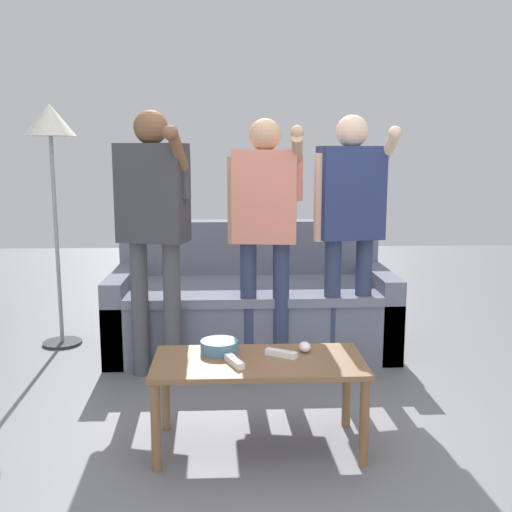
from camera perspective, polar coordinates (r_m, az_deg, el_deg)
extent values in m
plane|color=slate|center=(3.16, 2.25, -16.14)|extent=(12.00, 12.00, 0.00)
cube|color=slate|center=(4.30, -0.43, -6.08)|extent=(1.95, 0.94, 0.41)
cube|color=slate|center=(4.17, -0.40, -3.24)|extent=(1.67, 0.82, 0.06)
cube|color=slate|center=(4.57, -0.62, 0.51)|extent=(1.95, 0.18, 0.46)
cube|color=slate|center=(4.34, -12.54, -5.08)|extent=(0.14, 0.94, 0.57)
cube|color=slate|center=(4.40, 11.48, -4.83)|extent=(0.14, 0.94, 0.57)
cube|color=brown|center=(2.82, 0.25, -10.14)|extent=(0.98, 0.46, 0.03)
cylinder|color=brown|center=(2.73, -9.57, -15.82)|extent=(0.04, 0.04, 0.41)
cylinder|color=brown|center=(2.78, 10.32, -15.42)|extent=(0.04, 0.04, 0.41)
cylinder|color=brown|center=(3.10, -8.67, -12.66)|extent=(0.04, 0.04, 0.41)
cylinder|color=brown|center=(3.13, 8.67, -12.37)|extent=(0.04, 0.04, 0.41)
cylinder|color=teal|center=(2.91, -3.52, -8.64)|extent=(0.18, 0.18, 0.06)
ellipsoid|color=white|center=(2.93, 4.70, -8.65)|extent=(0.06, 0.09, 0.05)
cylinder|color=#4C4C51|center=(2.93, 4.68, -8.07)|extent=(0.02, 0.02, 0.01)
cylinder|color=#2D2D33|center=(4.64, -18.03, -7.90)|extent=(0.28, 0.28, 0.02)
cylinder|color=gray|center=(4.47, -18.53, 1.31)|extent=(0.03, 0.03, 1.48)
cone|color=silver|center=(4.44, -19.14, 12.22)|extent=(0.35, 0.35, 0.22)
cylinder|color=#47474C|center=(3.79, -11.03, -4.98)|extent=(0.11, 0.11, 0.85)
cylinder|color=#47474C|center=(3.71, -8.01, -5.21)|extent=(0.11, 0.11, 0.85)
cube|color=#38383D|center=(3.63, -9.86, 5.96)|extent=(0.45, 0.32, 0.59)
sphere|color=brown|center=(3.63, -10.04, 12.03)|extent=(0.20, 0.20, 0.20)
cylinder|color=brown|center=(3.72, -12.74, 5.53)|extent=(0.07, 0.07, 0.55)
cylinder|color=#38383D|center=(3.55, -6.88, 7.76)|extent=(0.07, 0.07, 0.28)
cylinder|color=brown|center=(3.45, -7.54, 10.08)|extent=(0.13, 0.24, 0.26)
sphere|color=brown|center=(3.35, -8.24, 11.59)|extent=(0.08, 0.08, 0.08)
cylinder|color=#2D3856|center=(3.83, -0.73, -4.80)|extent=(0.10, 0.10, 0.83)
cylinder|color=#2D3856|center=(3.81, 2.39, -4.86)|extent=(0.10, 0.10, 0.83)
cube|color=#DB7F6B|center=(3.71, 0.85, 5.72)|extent=(0.42, 0.25, 0.57)
sphere|color=tan|center=(3.70, 0.87, 11.52)|extent=(0.20, 0.20, 0.20)
cylinder|color=tan|center=(3.73, -2.19, 5.34)|extent=(0.07, 0.07, 0.54)
cylinder|color=#DB7F6B|center=(3.69, 3.94, 7.38)|extent=(0.07, 0.07, 0.27)
cylinder|color=tan|center=(3.61, 3.96, 9.94)|extent=(0.10, 0.26, 0.21)
sphere|color=tan|center=(3.54, 3.97, 11.74)|extent=(0.08, 0.08, 0.08)
cylinder|color=#2D3856|center=(3.89, 7.29, -4.55)|extent=(0.11, 0.11, 0.84)
cylinder|color=#2D3856|center=(3.96, 10.19, -4.36)|extent=(0.11, 0.11, 0.84)
cube|color=navy|center=(3.81, 9.03, 5.98)|extent=(0.43, 0.27, 0.58)
sphere|color=beige|center=(3.81, 9.19, 11.70)|extent=(0.20, 0.20, 0.20)
cylinder|color=beige|center=(3.75, 6.14, 5.58)|extent=(0.07, 0.07, 0.55)
cylinder|color=navy|center=(3.88, 11.88, 7.60)|extent=(0.07, 0.07, 0.27)
cylinder|color=beige|center=(3.80, 12.52, 9.88)|extent=(0.10, 0.25, 0.24)
sphere|color=beige|center=(3.71, 13.18, 11.42)|extent=(0.08, 0.08, 0.08)
cube|color=white|center=(2.85, 2.43, -9.31)|extent=(0.15, 0.11, 0.03)
cylinder|color=silver|center=(2.86, 1.92, -8.90)|extent=(0.01, 0.01, 0.00)
cube|color=silver|center=(2.83, 3.28, -9.12)|extent=(0.02, 0.02, 0.00)
cube|color=white|center=(2.75, -2.10, -10.05)|extent=(0.09, 0.16, 0.03)
cylinder|color=silver|center=(2.77, -2.33, -9.54)|extent=(0.01, 0.01, 0.00)
cube|color=silver|center=(2.70, -1.71, -10.02)|extent=(0.02, 0.02, 0.00)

